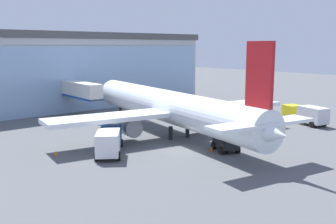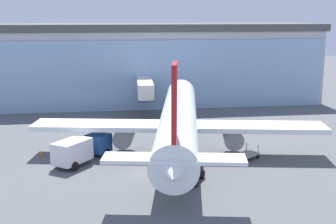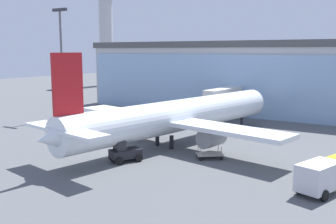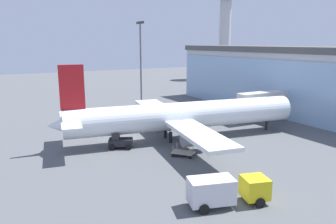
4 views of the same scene
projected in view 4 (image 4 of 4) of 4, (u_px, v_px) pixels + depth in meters
ground at (130, 139)px, 49.11m from camera, size 240.00×240.00×0.00m
terminal_building at (305, 80)px, 66.05m from camera, size 64.99×17.17×13.45m
jet_bridge at (271, 99)px, 60.26m from camera, size 2.82×14.18×5.47m
control_tower at (225, 25)px, 129.01m from camera, size 8.13×8.13×35.34m
apron_light_mast at (141, 57)px, 72.35m from camera, size 3.20×0.40×18.70m
airplane at (182, 116)px, 48.68m from camera, size 31.73×38.64×11.48m
catering_truck at (137, 118)px, 56.86m from camera, size 6.12×7.17×2.65m
fuel_truck at (226, 190)px, 29.07m from camera, size 4.18×7.62×2.65m
baggage_cart at (183, 152)px, 41.81m from camera, size 3.18×3.01×1.50m
pushback_tug at (120, 141)px, 45.02m from camera, size 3.29×3.68×2.30m
safety_cone_nose at (123, 143)px, 46.63m from camera, size 0.36×0.36×0.55m
safety_cone_wingtip at (143, 117)px, 62.36m from camera, size 0.36×0.36×0.55m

